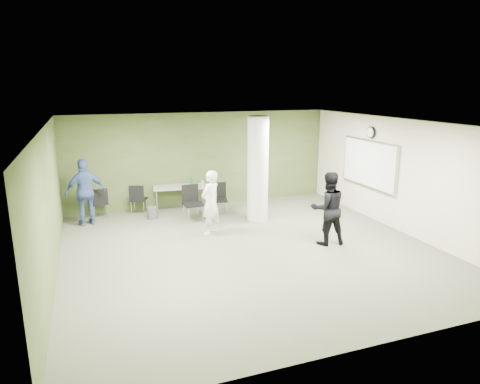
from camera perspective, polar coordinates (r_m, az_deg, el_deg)
name	(u,v)px	position (r m, az deg, el deg)	size (l,w,h in m)	color
floor	(250,249)	(9.66, 1.31, -7.66)	(8.00, 8.00, 0.00)	#505140
ceiling	(250,123)	(9.01, 1.41, 9.12)	(8.00, 8.00, 0.00)	white
wall_back	(202,159)	(12.97, -5.09, 4.35)	(8.00, 0.02, 2.80)	#405126
wall_left	(49,206)	(8.67, -24.12, -1.73)	(0.02, 8.00, 2.80)	#405126
wall_right_cream	(401,176)	(11.29, 20.64, 2.04)	(0.02, 8.00, 2.80)	beige
column	(258,169)	(11.41, 2.39, 3.06)	(0.56, 0.56, 2.80)	silver
whiteboard	(369,164)	(12.14, 16.76, 3.62)	(0.05, 2.30, 1.30)	silver
wall_clock	(371,132)	(12.03, 17.05, 7.60)	(0.06, 0.32, 0.32)	black
folding_table	(181,188)	(12.50, -7.87, 0.55)	(1.62, 0.88, 0.98)	gray
wastebasket	(152,213)	(12.01, -11.64, -2.75)	(0.28, 0.28, 0.32)	#4C4C4C
chair_back_left	(100,201)	(12.32, -18.16, -1.12)	(0.45, 0.45, 0.86)	black
chair_back_right	(138,197)	(12.39, -13.47, -0.69)	(0.56, 0.56, 0.87)	black
chair_table_left	(192,200)	(11.60, -6.43, -1.06)	(0.53, 0.53, 0.97)	black
chair_table_right	(219,196)	(12.09, -2.84, -0.57)	(0.54, 0.54, 0.90)	black
woman_white	(211,203)	(10.44, -3.95, -1.42)	(0.58, 0.38, 1.59)	white
man_black	(328,208)	(9.94, 11.63, -2.15)	(0.82, 0.64, 1.70)	black
man_blue	(86,192)	(11.80, -19.90, -0.02)	(1.03, 0.43, 1.75)	#3C5495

